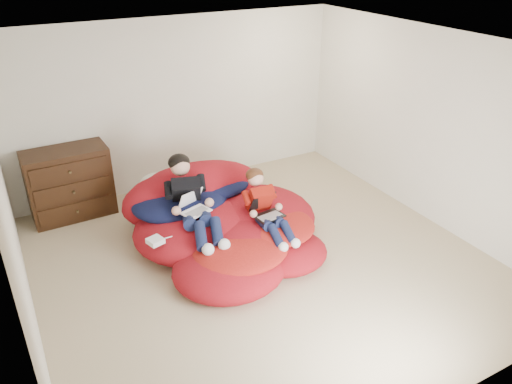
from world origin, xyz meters
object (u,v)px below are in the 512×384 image
object	(u,v)px
older_boy	(191,197)
dresser	(70,183)
younger_boy	(265,204)
laptop_black	(266,210)
beanbag_pile	(224,223)
laptop_white	(194,206)

from	to	relation	value
older_boy	dresser	bearing A→B (deg)	126.35
older_boy	younger_boy	distance (m)	0.88
dresser	older_boy	xyz separation A→B (m)	(1.14, -1.55, 0.23)
younger_boy	laptop_black	size ratio (longest dim) A/B	2.53
dresser	beanbag_pile	size ratio (longest dim) A/B	0.45
dresser	younger_boy	distance (m)	2.75
dresser	beanbag_pile	bearing A→B (deg)	-46.03
dresser	younger_boy	size ratio (longest dim) A/B	1.10
laptop_white	laptop_black	xyz separation A→B (m)	(0.77, -0.38, -0.08)
beanbag_pile	laptop_white	world-z (taller)	beanbag_pile
older_boy	laptop_black	xyz separation A→B (m)	(0.77, -0.46, -0.15)
older_boy	laptop_white	world-z (taller)	older_boy
dresser	laptop_black	distance (m)	2.78
dresser	older_boy	world-z (taller)	older_boy
older_boy	younger_boy	bearing A→B (deg)	-28.71
older_boy	laptop_black	distance (m)	0.91
beanbag_pile	laptop_white	size ratio (longest dim) A/B	5.80
younger_boy	beanbag_pile	bearing A→B (deg)	134.62
dresser	older_boy	bearing A→B (deg)	-53.65
dresser	laptop_black	size ratio (longest dim) A/B	2.78
dresser	laptop_white	distance (m)	2.00
beanbag_pile	older_boy	distance (m)	0.60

